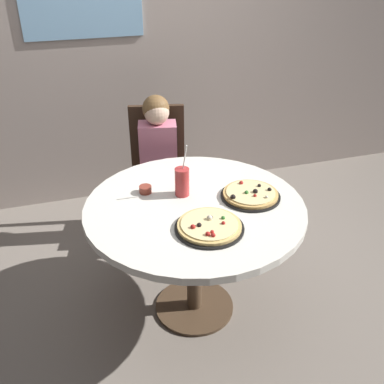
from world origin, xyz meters
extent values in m
plane|color=slate|center=(0.00, 0.00, 0.00)|extent=(8.00, 8.00, 0.00)
cube|color=#A8998E|center=(0.00, 1.62, 1.45)|extent=(5.20, 0.12, 2.90)
cylinder|color=silver|center=(0.00, 0.00, 0.73)|extent=(1.19, 1.19, 0.04)
cylinder|color=#4C3826|center=(0.00, 0.00, 0.36)|extent=(0.09, 0.09, 0.69)
cylinder|color=#4C3826|center=(0.00, 0.00, 0.01)|extent=(0.48, 0.48, 0.02)
cube|color=#382619|center=(0.00, 0.88, 0.43)|extent=(0.48, 0.48, 0.04)
cube|color=#382619|center=(0.04, 1.05, 0.69)|extent=(0.40, 0.13, 0.52)
cylinder|color=#382619|center=(-0.20, 0.75, 0.21)|extent=(0.04, 0.04, 0.41)
cylinder|color=#382619|center=(0.13, 0.68, 0.21)|extent=(0.04, 0.04, 0.41)
cylinder|color=#382619|center=(-0.13, 1.08, 0.21)|extent=(0.04, 0.04, 0.41)
cylinder|color=#382619|center=(0.20, 1.01, 0.21)|extent=(0.04, 0.04, 0.41)
cube|color=#3F4766|center=(-0.03, 0.72, 0.23)|extent=(0.30, 0.36, 0.45)
cube|color=#CC728C|center=(0.00, 0.86, 0.67)|extent=(0.29, 0.21, 0.44)
sphere|color=beige|center=(0.00, 0.86, 0.97)|extent=(0.17, 0.17, 0.17)
sphere|color=brown|center=(0.00, 0.88, 0.99)|extent=(0.18, 0.18, 0.18)
cylinder|color=black|center=(0.00, -0.24, 0.76)|extent=(0.34, 0.34, 0.01)
cylinder|color=#D8B266|center=(0.00, -0.24, 0.77)|extent=(0.32, 0.32, 0.02)
cylinder|color=beige|center=(0.00, -0.24, 0.78)|extent=(0.28, 0.28, 0.01)
sphere|color=black|center=(-0.05, -0.25, 0.79)|extent=(0.02, 0.02, 0.02)
sphere|color=#B2231E|center=(-0.02, -0.34, 0.79)|extent=(0.02, 0.02, 0.02)
sphere|color=black|center=(0.02, -0.20, 0.79)|extent=(0.02, 0.02, 0.02)
sphere|color=#B2231E|center=(-0.09, -0.25, 0.79)|extent=(0.02, 0.02, 0.02)
sphere|color=#B2231E|center=(-0.01, -0.32, 0.79)|extent=(0.02, 0.02, 0.02)
sphere|color=beige|center=(0.01, -0.20, 0.79)|extent=(0.03, 0.03, 0.03)
sphere|color=#B2231E|center=(-0.04, -0.33, 0.79)|extent=(0.02, 0.02, 0.02)
sphere|color=#387F33|center=(0.08, -0.22, 0.79)|extent=(0.02, 0.02, 0.02)
sphere|color=#B2231E|center=(0.06, -0.26, 0.79)|extent=(0.02, 0.02, 0.02)
cylinder|color=black|center=(0.32, -0.02, 0.76)|extent=(0.33, 0.33, 0.01)
cylinder|color=tan|center=(0.32, -0.02, 0.77)|extent=(0.30, 0.30, 0.02)
cylinder|color=beige|center=(0.32, -0.02, 0.78)|extent=(0.27, 0.27, 0.01)
sphere|color=#B2231E|center=(0.30, 0.09, 0.79)|extent=(0.02, 0.02, 0.02)
sphere|color=black|center=(0.20, -0.05, 0.79)|extent=(0.03, 0.03, 0.03)
sphere|color=black|center=(0.42, -0.03, 0.79)|extent=(0.02, 0.02, 0.02)
sphere|color=beige|center=(0.37, -0.10, 0.79)|extent=(0.02, 0.02, 0.02)
sphere|color=#387F33|center=(0.29, -0.02, 0.79)|extent=(0.02, 0.02, 0.02)
sphere|color=black|center=(0.34, -0.03, 0.79)|extent=(0.03, 0.03, 0.03)
sphere|color=black|center=(0.39, 0.03, 0.79)|extent=(0.02, 0.02, 0.02)
sphere|color=#B2231E|center=(0.32, -0.07, 0.79)|extent=(0.02, 0.02, 0.02)
cylinder|color=#B73333|center=(-0.04, 0.12, 0.83)|extent=(0.08, 0.08, 0.16)
cylinder|color=white|center=(-0.02, 0.12, 0.95)|extent=(0.03, 0.05, 0.22)
cylinder|color=brown|center=(-0.23, 0.20, 0.77)|extent=(0.07, 0.07, 0.04)
camera|label=1|loc=(-0.61, -1.92, 2.00)|focal=41.33mm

